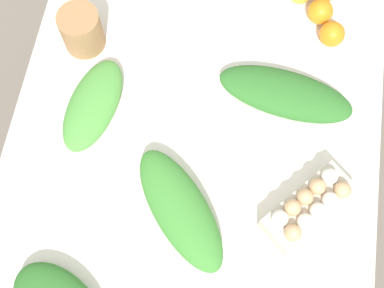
{
  "coord_description": "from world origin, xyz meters",
  "views": [
    {
      "loc": [
        -0.48,
        -0.08,
        2.02
      ],
      "look_at": [
        0.0,
        0.0,
        0.73
      ],
      "focal_mm": 50.0,
      "sensor_mm": 36.0,
      "label": 1
    }
  ],
  "objects_px": {
    "egg_carton": "(309,207)",
    "paper_bag": "(82,30)",
    "greens_bunch_chard": "(182,209)",
    "greens_bunch_kale": "(285,94)",
    "orange_2": "(321,12)",
    "orange_3": "(332,34)",
    "greens_bunch_dandelion": "(93,105)"
  },
  "relations": [
    {
      "from": "egg_carton",
      "to": "paper_bag",
      "type": "distance_m",
      "value": 0.76
    },
    {
      "from": "egg_carton",
      "to": "greens_bunch_chard",
      "type": "height_order",
      "value": "egg_carton"
    },
    {
      "from": "paper_bag",
      "to": "greens_bunch_kale",
      "type": "xyz_separation_m",
      "value": [
        -0.09,
        -0.57,
        -0.03
      ]
    },
    {
      "from": "greens_bunch_kale",
      "to": "orange_2",
      "type": "relative_size",
      "value": 5.12
    },
    {
      "from": "greens_bunch_chard",
      "to": "orange_3",
      "type": "xyz_separation_m",
      "value": [
        0.56,
        -0.33,
        -0.0
      ]
    },
    {
      "from": "egg_carton",
      "to": "orange_3",
      "type": "xyz_separation_m",
      "value": [
        0.5,
        -0.02,
        -0.01
      ]
    },
    {
      "from": "greens_bunch_chard",
      "to": "greens_bunch_dandelion",
      "type": "xyz_separation_m",
      "value": [
        0.24,
        0.28,
        -0.01
      ]
    },
    {
      "from": "paper_bag",
      "to": "greens_bunch_chard",
      "type": "bearing_deg",
      "value": -141.59
    },
    {
      "from": "orange_2",
      "to": "paper_bag",
      "type": "bearing_deg",
      "value": 105.88
    },
    {
      "from": "greens_bunch_kale",
      "to": "greens_bunch_dandelion",
      "type": "height_order",
      "value": "greens_bunch_kale"
    },
    {
      "from": "greens_bunch_kale",
      "to": "orange_3",
      "type": "xyz_separation_m",
      "value": [
        0.2,
        -0.11,
        0.0
      ]
    },
    {
      "from": "greens_bunch_dandelion",
      "to": "orange_2",
      "type": "bearing_deg",
      "value": -56.22
    },
    {
      "from": "egg_carton",
      "to": "greens_bunch_kale",
      "type": "xyz_separation_m",
      "value": [
        0.3,
        0.09,
        -0.01
      ]
    },
    {
      "from": "greens_bunch_dandelion",
      "to": "orange_3",
      "type": "bearing_deg",
      "value": -62.64
    },
    {
      "from": "greens_bunch_kale",
      "to": "orange_3",
      "type": "bearing_deg",
      "value": -28.35
    },
    {
      "from": "greens_bunch_chard",
      "to": "orange_3",
      "type": "relative_size",
      "value": 4.87
    },
    {
      "from": "paper_bag",
      "to": "greens_bunch_kale",
      "type": "height_order",
      "value": "paper_bag"
    },
    {
      "from": "greens_bunch_kale",
      "to": "orange_3",
      "type": "height_order",
      "value": "orange_3"
    },
    {
      "from": "paper_bag",
      "to": "greens_bunch_chard",
      "type": "xyz_separation_m",
      "value": [
        -0.44,
        -0.35,
        -0.02
      ]
    },
    {
      "from": "egg_carton",
      "to": "orange_3",
      "type": "distance_m",
      "value": 0.5
    },
    {
      "from": "egg_carton",
      "to": "greens_bunch_dandelion",
      "type": "distance_m",
      "value": 0.61
    },
    {
      "from": "paper_bag",
      "to": "greens_bunch_dandelion",
      "type": "xyz_separation_m",
      "value": [
        -0.2,
        -0.07,
        -0.03
      ]
    },
    {
      "from": "greens_bunch_chard",
      "to": "paper_bag",
      "type": "bearing_deg",
      "value": 38.41
    },
    {
      "from": "egg_carton",
      "to": "greens_bunch_kale",
      "type": "height_order",
      "value": "egg_carton"
    },
    {
      "from": "paper_bag",
      "to": "orange_2",
      "type": "bearing_deg",
      "value": -74.12
    },
    {
      "from": "egg_carton",
      "to": "paper_bag",
      "type": "height_order",
      "value": "paper_bag"
    },
    {
      "from": "paper_bag",
      "to": "greens_bunch_chard",
      "type": "relative_size",
      "value": 0.36
    },
    {
      "from": "greens_bunch_kale",
      "to": "greens_bunch_chard",
      "type": "height_order",
      "value": "greens_bunch_chard"
    },
    {
      "from": "egg_carton",
      "to": "orange_2",
      "type": "relative_size",
      "value": 3.46
    },
    {
      "from": "egg_carton",
      "to": "greens_bunch_dandelion",
      "type": "height_order",
      "value": "egg_carton"
    },
    {
      "from": "greens_bunch_kale",
      "to": "greens_bunch_chard",
      "type": "bearing_deg",
      "value": 148.23
    },
    {
      "from": "paper_bag",
      "to": "greens_bunch_dandelion",
      "type": "height_order",
      "value": "paper_bag"
    }
  ]
}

